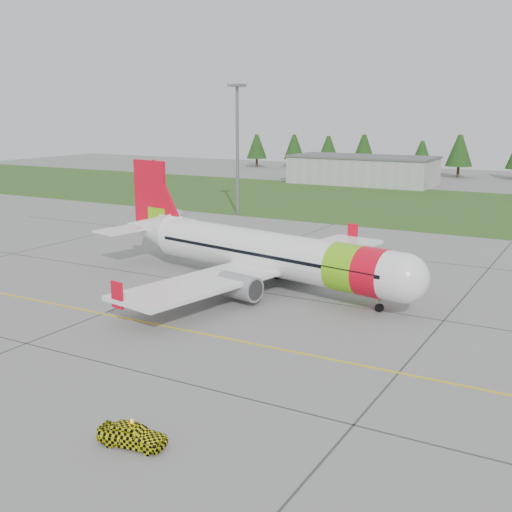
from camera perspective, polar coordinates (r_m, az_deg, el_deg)
The scene contains 8 objects.
ground at distance 39.92m, azimuth -5.14°, elevation -11.49°, with size 320.00×320.00×0.00m, color gray.
aircraft at distance 60.65m, azimuth 0.74°, elevation 0.26°, with size 36.53×34.17×11.16m.
follow_me_car at distance 33.23m, azimuth -11.02°, elevation -13.50°, with size 1.44×1.22×3.58m, color #FCFB0E.
service_van at distance 101.58m, azimuth -7.57°, elevation 4.52°, with size 1.37×1.29×3.92m, color silver.
grass_strip at distance 114.95m, azimuth 18.67°, elevation 3.94°, with size 320.00×50.00×0.03m, color #30561E.
taxi_guideline at distance 46.21m, azimuth 0.52°, elevation -7.95°, with size 120.00×0.25×0.02m, color gold.
hangar_west at distance 149.41m, azimuth 9.44°, elevation 7.48°, with size 32.00×14.00×6.00m, color #A8A8A3.
floodlight_mast at distance 102.72m, azimuth -1.67°, elevation 9.23°, with size 0.50×0.50×20.00m, color slate.
Camera 1 is at (20.82, -29.86, 16.38)m, focal length 45.00 mm.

